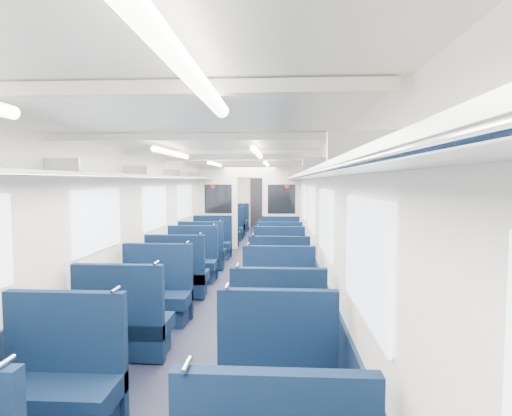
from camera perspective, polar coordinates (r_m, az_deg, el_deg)
name	(u,v)px	position (r m, az deg, el deg)	size (l,w,h in m)	color
floor	(236,280)	(8.09, -2.76, -9.83)	(2.80, 18.00, 0.01)	black
ceiling	(236,157)	(7.87, -2.82, 7.03)	(2.80, 18.00, 0.01)	white
wall_left	(164,219)	(8.16, -12.61, -1.43)	(0.02, 18.00, 2.35)	silver
dado_left	(165,261)	(8.28, -12.42, -7.12)	(0.03, 17.90, 0.70)	#0F1C32
wall_right	(310,219)	(7.87, 7.41, -1.56)	(0.02, 18.00, 2.35)	silver
dado_right	(308,262)	(7.99, 7.25, -7.46)	(0.03, 17.90, 0.70)	#0F1C32
wall_far	(260,199)	(16.85, 0.51, 1.31)	(2.80, 0.02, 2.35)	silver
luggage_rack_left	(173,177)	(8.08, -11.41, 4.20)	(0.36, 17.40, 0.18)	#B2B5BA
luggage_rack_right	(300,177)	(7.82, 6.09, 4.27)	(0.36, 17.40, 0.18)	#B2B5BA
windows	(233,208)	(7.42, -3.17, 0.04)	(2.78, 15.60, 0.75)	white
ceiling_fittings	(234,160)	(7.61, -3.03, 6.68)	(2.70, 16.06, 0.11)	silver
end_door	(260,203)	(16.80, 0.50, 0.71)	(0.75, 0.06, 2.00)	black
bulkhead	(250,205)	(11.45, -0.85, 0.43)	(2.80, 0.10, 2.35)	silver
seat_6	(58,388)	(3.73, -25.63, -21.54)	(0.96, 0.53, 1.08)	#0C1F3D
seat_7	(277,385)	(3.47, 2.94, -23.22)	(0.96, 0.53, 1.08)	#0C1F3D
seat_8	(124,327)	(4.83, -17.80, -15.41)	(0.96, 0.53, 1.08)	#0C1F3D
seat_9	(278,334)	(4.45, 3.06, -16.93)	(0.96, 0.53, 1.08)	#0C1F3D
seat_10	(155,298)	(5.85, -13.71, -11.92)	(0.96, 0.53, 1.08)	#0C1F3D
seat_11	(279,302)	(5.51, 3.14, -12.82)	(0.96, 0.53, 1.08)	#0C1F3D
seat_12	(177,277)	(6.95, -10.81, -9.36)	(0.96, 0.53, 1.08)	#0C1F3D
seat_13	(279,279)	(6.70, 3.19, -9.81)	(0.96, 0.53, 1.08)	#0C1F3D
seat_14	(192,264)	(8.00, -8.86, -7.61)	(0.96, 0.53, 1.08)	#0C1F3D
seat_15	(279,265)	(7.77, 3.22, -7.91)	(0.96, 0.53, 1.08)	#0C1F3D
seat_16	(202,254)	(9.01, -7.44, -6.31)	(0.96, 0.53, 1.08)	#0C1F3D
seat_17	(279,254)	(8.89, 3.25, -6.41)	(0.96, 0.53, 1.08)	#0C1F3D
seat_18	(212,245)	(10.23, -6.11, -5.09)	(0.96, 0.53, 1.08)	#0C1F3D
seat_19	(280,247)	(9.93, 3.26, -5.34)	(0.96, 0.53, 1.08)	#0C1F3D
seat_20	(223,234)	(12.16, -4.57, -3.66)	(0.96, 0.53, 1.08)	#0C1F3D
seat_21	(280,235)	(11.97, 3.29, -3.77)	(0.96, 0.53, 1.08)	#0C1F3D
seat_22	(228,230)	(13.28, -3.89, -3.03)	(0.96, 0.53, 1.08)	#0C1F3D
seat_23	(280,230)	(13.30, 3.30, -3.01)	(0.96, 0.53, 1.08)	#0C1F3D
seat_24	(232,226)	(14.37, -3.33, -2.51)	(0.96, 0.53, 1.08)	#0C1F3D
seat_25	(280,226)	(14.41, 3.31, -2.49)	(0.96, 0.53, 1.08)	#0C1F3D
seat_26	(236,222)	(15.64, -2.78, -1.99)	(0.96, 0.53, 1.08)	#0C1F3D
seat_27	(280,223)	(15.45, 3.32, -2.07)	(0.96, 0.53, 1.08)	#0C1F3D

